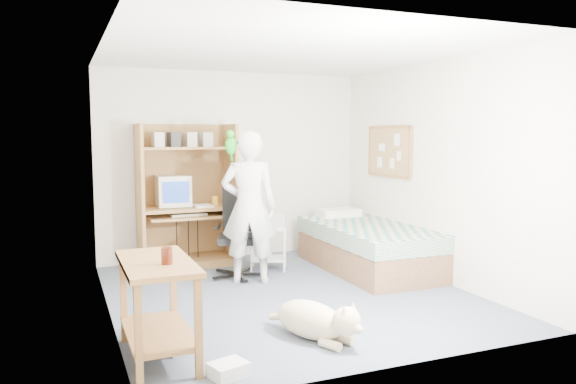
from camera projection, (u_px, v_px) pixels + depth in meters
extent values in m
plane|color=#4D5668|center=(289.00, 294.00, 5.90)|extent=(4.00, 4.00, 0.00)
cube|color=white|center=(233.00, 165.00, 7.61)|extent=(3.60, 0.02, 2.50)
cube|color=white|center=(434.00, 171.00, 6.45)|extent=(0.02, 4.00, 2.50)
cube|color=white|center=(106.00, 181.00, 5.09)|extent=(0.02, 4.00, 2.50)
cube|color=white|center=(289.00, 52.00, 5.64)|extent=(3.60, 4.00, 0.02)
cube|color=olive|center=(140.00, 197.00, 6.88)|extent=(0.04, 0.60, 1.80)
cube|color=olive|center=(231.00, 193.00, 7.32)|extent=(0.04, 0.60, 1.80)
cube|color=olive|center=(182.00, 193.00, 7.37)|extent=(1.20, 0.02, 1.80)
cube|color=olive|center=(187.00, 208.00, 7.12)|extent=(1.12, 0.60, 0.04)
cube|color=olive|center=(189.00, 216.00, 7.06)|extent=(1.00, 0.50, 0.03)
cube|color=olive|center=(186.00, 148.00, 7.04)|extent=(1.12, 0.55, 0.03)
cube|color=olive|center=(188.00, 261.00, 7.19)|extent=(1.12, 0.60, 0.10)
cube|color=brown|center=(368.00, 256.00, 6.92)|extent=(1.00, 2.00, 0.36)
cube|color=teal|center=(368.00, 233.00, 6.89)|extent=(1.02, 2.02, 0.20)
cube|color=white|center=(338.00, 213.00, 7.61)|extent=(0.55, 0.35, 0.12)
cube|color=brown|center=(157.00, 263.00, 4.13)|extent=(0.50, 1.00, 0.04)
cube|color=brown|center=(139.00, 337.00, 3.68)|extent=(0.05, 0.05, 0.70)
cube|color=brown|center=(198.00, 329.00, 3.83)|extent=(0.05, 0.05, 0.70)
cube|color=brown|center=(124.00, 300.00, 4.51)|extent=(0.05, 0.05, 0.70)
cube|color=brown|center=(173.00, 294.00, 4.66)|extent=(0.05, 0.05, 0.70)
cube|color=brown|center=(158.00, 333.00, 4.19)|extent=(0.46, 0.92, 0.03)
cube|color=#9F7847|center=(389.00, 151.00, 7.24)|extent=(0.03, 0.90, 0.60)
cube|color=brown|center=(390.00, 127.00, 7.21)|extent=(0.04, 0.94, 0.04)
cube|color=brown|center=(389.00, 175.00, 7.28)|extent=(0.04, 0.94, 0.04)
cylinder|color=black|center=(239.00, 274.00, 6.58)|extent=(0.58, 0.58, 0.06)
cylinder|color=black|center=(239.00, 259.00, 6.56)|extent=(0.06, 0.06, 0.39)
cube|color=black|center=(239.00, 239.00, 6.54)|extent=(0.58, 0.58, 0.08)
cube|color=black|center=(240.00, 209.00, 6.72)|extent=(0.40, 0.20, 0.53)
cube|color=black|center=(218.00, 227.00, 6.52)|extent=(0.14, 0.28, 0.04)
cube|color=black|center=(259.00, 227.00, 6.53)|extent=(0.14, 0.28, 0.04)
imported|color=silver|center=(249.00, 207.00, 6.28)|extent=(0.73, 0.61, 1.71)
ellipsoid|color=#148D1C|center=(231.00, 146.00, 6.15)|extent=(0.13, 0.13, 0.20)
sphere|color=#148D1C|center=(230.00, 134.00, 6.10)|extent=(0.09, 0.09, 0.09)
cone|color=orange|center=(230.00, 134.00, 6.06)|extent=(0.05, 0.05, 0.03)
cylinder|color=#148D1C|center=(231.00, 156.00, 6.21)|extent=(0.08, 0.14, 0.12)
ellipsoid|color=#CDB48A|center=(310.00, 320.00, 4.63)|extent=(0.57, 0.75, 0.31)
sphere|color=#CDB48A|center=(347.00, 321.00, 4.36)|extent=(0.23, 0.23, 0.23)
cone|color=#CDB48A|center=(344.00, 310.00, 4.30)|extent=(0.07, 0.07, 0.09)
cone|color=#CDB48A|center=(353.00, 307.00, 4.38)|extent=(0.07, 0.07, 0.09)
ellipsoid|color=#CDB48A|center=(356.00, 329.00, 4.30)|extent=(0.12, 0.14, 0.08)
cylinder|color=#CDB48A|center=(279.00, 317.00, 4.88)|extent=(0.14, 0.22, 0.11)
cube|color=silver|center=(268.00, 227.00, 6.92)|extent=(0.56, 0.52, 0.04)
cube|color=silver|center=(269.00, 258.00, 6.96)|extent=(0.52, 0.47, 0.03)
cylinder|color=silver|center=(257.00, 252.00, 6.73)|extent=(0.03, 0.03, 0.53)
cylinder|color=silver|center=(288.00, 249.00, 6.88)|extent=(0.03, 0.03, 0.53)
cylinder|color=silver|center=(249.00, 247.00, 7.01)|extent=(0.03, 0.03, 0.53)
cylinder|color=silver|center=(279.00, 245.00, 7.16)|extent=(0.03, 0.03, 0.53)
cube|color=#A6A6A1|center=(268.00, 219.00, 6.91)|extent=(0.51, 0.46, 0.18)
cube|color=beige|center=(173.00, 191.00, 7.08)|extent=(0.41, 0.43, 0.38)
cube|color=navy|center=(176.00, 192.00, 6.88)|extent=(0.32, 0.02, 0.26)
cube|color=beige|center=(188.00, 215.00, 7.01)|extent=(0.46, 0.19, 0.03)
cylinder|color=gold|center=(215.00, 201.00, 7.20)|extent=(0.08, 0.08, 0.12)
cylinder|color=#3C1409|center=(167.00, 256.00, 4.01)|extent=(0.08, 0.08, 0.12)
cube|color=white|center=(228.00, 370.00, 3.89)|extent=(0.30, 0.26, 0.10)
cube|color=#B5B4B0|center=(182.00, 347.00, 4.34)|extent=(0.19, 0.22, 0.08)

